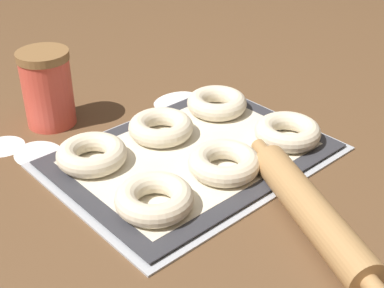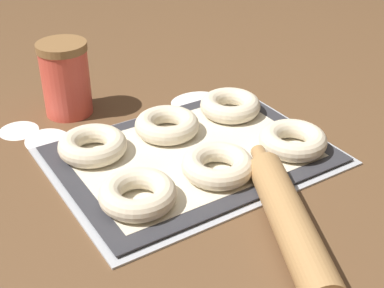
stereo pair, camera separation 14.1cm
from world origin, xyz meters
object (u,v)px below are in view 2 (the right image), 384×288
Objects in this scene: baking_tray at (192,156)px; bagel_back_center at (167,125)px; bagel_front_right at (293,140)px; bagel_front_left at (138,194)px; bagel_front_center at (218,165)px; bagel_back_left at (93,145)px; bagel_back_right at (230,105)px; rolling_pin at (291,223)px; flour_canister at (66,79)px.

bagel_back_center is (-0.00, 0.09, 0.03)m from baking_tray.
bagel_front_right is (0.16, -0.09, 0.03)m from baking_tray.
bagel_front_center is (0.15, -0.00, 0.00)m from bagel_front_left.
bagel_back_right is at bearing -1.01° from bagel_back_left.
bagel_front_right is at bearing -1.85° from bagel_front_center.
rolling_pin reaches higher than bagel_front_left.
baking_tray is 3.97× the size of bagel_back_center.
flour_canister is at bearing 120.57° from bagel_back_center.
bagel_front_left and bagel_front_right have the same top height.
bagel_back_center is 0.80× the size of flour_canister.
bagel_front_center is at bearing -0.26° from bagel_front_left.
bagel_back_center is at bearing 48.14° from bagel_front_left.
bagel_back_left is at bearing 113.75° from rolling_pin.
bagel_back_left is (-0.15, 0.09, 0.03)m from baking_tray.
bagel_front_right is 0.37m from bagel_back_left.
bagel_front_left is 0.80× the size of flour_canister.
flour_canister is (-0.12, 0.37, 0.05)m from bagel_front_center.
bagel_back_center is 0.15m from bagel_back_right.
rolling_pin reaches higher than bagel_front_center.
bagel_back_right is (0.30, 0.17, 0.00)m from bagel_front_left.
bagel_front_center is 1.00× the size of bagel_back_right.
bagel_front_center is at bearing -48.72° from bagel_back_left.
rolling_pin reaches higher than bagel_back_center.
bagel_front_center is 0.18m from rolling_pin.
baking_tray is 3.97× the size of bagel_back_right.
bagel_front_right is 1.00× the size of bagel_back_right.
bagel_front_left is (-0.15, -0.08, 0.03)m from baking_tray.
bagel_front_center and bagel_back_center have the same top height.
bagel_front_center is 0.17m from bagel_back_center.
baking_tray is 3.97× the size of bagel_front_right.
bagel_front_left is 0.18m from bagel_back_left.
bagel_front_left is 1.00× the size of bagel_front_center.
bagel_front_right is (0.32, -0.01, 0.00)m from bagel_front_left.
bagel_front_right is at bearing -28.22° from baking_tray.
baking_tray is at bearing -30.96° from bagel_back_left.
baking_tray is at bearing -88.31° from bagel_back_center.
bagel_front_left is 0.24m from rolling_pin.
bagel_back_center is at bearing 90.91° from rolling_pin.
flour_canister reaches higher than rolling_pin.
rolling_pin is (0.00, -0.18, -0.00)m from bagel_front_center.
bagel_back_center is at bearing -2.45° from bagel_back_left.
bagel_front_center is 0.17m from bagel_front_right.
bagel_front_left and bagel_back_left have the same top height.
bagel_back_right is at bearing 0.43° from bagel_back_center.
bagel_back_left is at bearing 178.99° from bagel_back_right.
bagel_back_left is 0.80× the size of flour_canister.
flour_canister is at bearing 127.19° from bagel_front_right.
flour_canister is at bearing 81.12° from bagel_back_left.
bagel_front_right and bagel_back_right have the same top height.
rolling_pin reaches higher than bagel_back_right.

